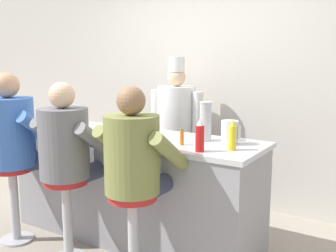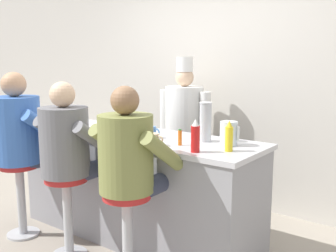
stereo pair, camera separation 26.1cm
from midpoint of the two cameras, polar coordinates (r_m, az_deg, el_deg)
name	(u,v)px [view 2 (the right image)]	position (r m, az deg, el deg)	size (l,w,h in m)	color
ground_plane	(109,250)	(3.56, -6.47, -17.50)	(20.00, 20.00, 0.00)	#9E9384
wall_back	(211,83)	(4.55, 7.95, 6.13)	(10.00, 0.06, 2.70)	beige
diner_counter	(136,186)	(3.63, -2.61, -8.67)	(2.36, 0.73, 0.96)	gray
ketchup_bottle_red	(195,137)	(2.83, 6.63, -1.56)	(0.06, 0.06, 0.24)	red
mustard_bottle_yellow	(229,137)	(2.90, 11.41, -1.58)	(0.06, 0.06, 0.23)	yellow
hot_sauce_bottle_orange	(180,138)	(3.05, 4.19, -1.70)	(0.03, 0.03, 0.13)	orange
water_pitcher_clear	(229,133)	(3.10, 11.20, -1.07)	(0.16, 0.14, 0.19)	silver
breakfast_plate	(119,136)	(3.37, -5.01, -1.47)	(0.24, 0.24, 0.05)	white
cereal_bowl	(123,130)	(3.59, -4.46, -0.58)	(0.14, 0.14, 0.05)	#B24C47
coffee_mug_blue	(152,132)	(3.33, -0.09, -0.92)	(0.13, 0.08, 0.10)	#4C7AB2
coffee_mug_tan	(154,139)	(3.04, 0.38, -1.98)	(0.14, 0.09, 0.09)	beige
cup_stack_steel	(205,122)	(3.20, 7.79, 0.60)	(0.10, 0.10, 0.32)	#B7BABF
diner_seated_blue	(21,134)	(3.74, -18.77, -1.18)	(0.64, 0.63, 1.52)	#B2B5BA
diner_seated_grey	(68,147)	(3.23, -12.08, -3.08)	(0.59, 0.58, 1.45)	#B2B5BA
diner_seated_olive	(129,160)	(2.78, -2.98, -5.02)	(0.59, 0.58, 1.45)	#B2B5BA
cook_in_whites_near	(184,126)	(4.31, 4.11, 0.05)	(0.64, 0.41, 1.65)	#232328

